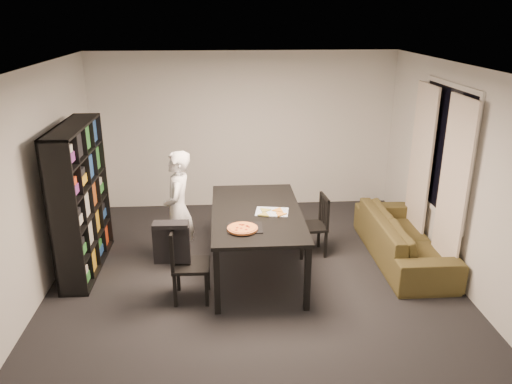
{
  "coord_description": "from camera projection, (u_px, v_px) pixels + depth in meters",
  "views": [
    {
      "loc": [
        -0.35,
        -5.39,
        3.18
      ],
      "look_at": [
        0.05,
        0.46,
        1.05
      ],
      "focal_mm": 35.0,
      "sensor_mm": 36.0,
      "label": 1
    }
  ],
  "objects": [
    {
      "name": "room",
      "position": [
        254.0,
        185.0,
        5.72
      ],
      "size": [
        5.01,
        5.51,
        2.61
      ],
      "color": "black",
      "rests_on": "ground"
    },
    {
      "name": "window_pane",
      "position": [
        445.0,
        151.0,
        6.37
      ],
      "size": [
        0.02,
        1.4,
        1.6
      ],
      "primitive_type": "cube",
      "color": "black",
      "rests_on": "room"
    },
    {
      "name": "window_frame",
      "position": [
        445.0,
        151.0,
        6.37
      ],
      "size": [
        0.03,
        1.52,
        1.72
      ],
      "primitive_type": "cube",
      "color": "white",
      "rests_on": "room"
    },
    {
      "name": "curtain_left",
      "position": [
        453.0,
        190.0,
        6.0
      ],
      "size": [
        0.03,
        0.7,
        2.25
      ],
      "primitive_type": "cube",
      "color": "silver",
      "rests_on": "room"
    },
    {
      "name": "curtain_right",
      "position": [
        420.0,
        165.0,
        6.98
      ],
      "size": [
        0.03,
        0.7,
        2.25
      ],
      "primitive_type": "cube",
      "color": "silver",
      "rests_on": "room"
    },
    {
      "name": "bookshelf",
      "position": [
        80.0,
        200.0,
        6.26
      ],
      "size": [
        0.35,
        1.5,
        1.9
      ],
      "primitive_type": "cube",
      "color": "black",
      "rests_on": "room"
    },
    {
      "name": "dining_table",
      "position": [
        257.0,
        217.0,
        6.24
      ],
      "size": [
        1.11,
        2.0,
        0.83
      ],
      "color": "black",
      "rests_on": "room"
    },
    {
      "name": "chair_left",
      "position": [
        183.0,
        259.0,
        5.7
      ],
      "size": [
        0.43,
        0.43,
        0.9
      ],
      "rotation": [
        0.0,
        0.0,
        1.55
      ],
      "color": "black",
      "rests_on": "room"
    },
    {
      "name": "chair_right",
      "position": [
        317.0,
        221.0,
        6.82
      ],
      "size": [
        0.43,
        0.43,
        0.84
      ],
      "rotation": [
        0.0,
        0.0,
        -1.47
      ],
      "color": "black",
      "rests_on": "room"
    },
    {
      "name": "draped_jacket",
      "position": [
        171.0,
        241.0,
        5.62
      ],
      "size": [
        0.42,
        0.18,
        0.5
      ],
      "rotation": [
        0.0,
        0.0,
        1.55
      ],
      "color": "black",
      "rests_on": "chair_left"
    },
    {
      "name": "person",
      "position": [
        178.0,
        210.0,
        6.41
      ],
      "size": [
        0.39,
        0.58,
        1.55
      ],
      "primitive_type": "imported",
      "rotation": [
        0.0,
        0.0,
        -1.6
      ],
      "color": "white",
      "rests_on": "room"
    },
    {
      "name": "baking_tray",
      "position": [
        245.0,
        228.0,
        5.73
      ],
      "size": [
        0.41,
        0.33,
        0.01
      ],
      "primitive_type": "cube",
      "rotation": [
        0.0,
        0.0,
        -0.03
      ],
      "color": "black",
      "rests_on": "dining_table"
    },
    {
      "name": "pepperoni_pizza",
      "position": [
        242.0,
        228.0,
        5.66
      ],
      "size": [
        0.35,
        0.35,
        0.03
      ],
      "rotation": [
        0.0,
        0.0,
        0.3
      ],
      "color": "#A75A30",
      "rests_on": "dining_table"
    },
    {
      "name": "kitchen_towel",
      "position": [
        272.0,
        212.0,
        6.19
      ],
      "size": [
        0.44,
        0.36,
        0.01
      ],
      "primitive_type": "cube",
      "rotation": [
        0.0,
        0.0,
        -0.17
      ],
      "color": "white",
      "rests_on": "dining_table"
    },
    {
      "name": "pizza_slices",
      "position": [
        272.0,
        212.0,
        6.15
      ],
      "size": [
        0.42,
        0.38,
        0.01
      ],
      "primitive_type": null,
      "rotation": [
        0.0,
        0.0,
        -0.2
      ],
      "color": "gold",
      "rests_on": "dining_table"
    },
    {
      "name": "sofa",
      "position": [
        403.0,
        238.0,
        6.72
      ],
      "size": [
        0.81,
        2.07,
        0.61
      ],
      "primitive_type": "imported",
      "rotation": [
        0.0,
        0.0,
        1.57
      ],
      "color": "#443B1B",
      "rests_on": "room"
    }
  ]
}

